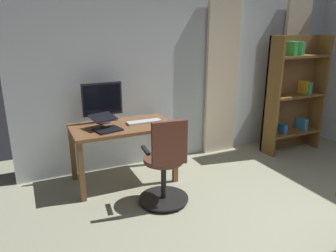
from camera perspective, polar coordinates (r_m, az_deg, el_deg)
name	(u,v)px	position (r m, az deg, el deg)	size (l,w,h in m)	color
back_room_partition	(194,62)	(4.81, 4.59, 11.22)	(5.07, 0.10, 2.82)	silver
curtain_left_panel	(293,70)	(5.86, 21.08, 9.24)	(0.47, 0.06, 2.42)	beige
curtain_right_panel	(222,75)	(4.96, 9.44, 8.88)	(0.53, 0.06, 2.42)	beige
desk	(123,133)	(4.05, -7.98, -1.30)	(1.24, 0.68, 0.74)	brown
office_chair	(165,166)	(3.52, -0.46, -7.03)	(0.56, 0.56, 1.01)	black
computer_monitor	(102,100)	(4.11, -11.49, 4.43)	(0.50, 0.18, 0.51)	#232328
computer_keyboard	(144,122)	(4.09, -4.25, 0.74)	(0.43, 0.13, 0.02)	#B7BCC1
laptop	(106,125)	(3.86, -10.86, 0.18)	(0.36, 0.41, 0.16)	black
computer_mouse	(166,122)	(4.04, -0.30, 0.66)	(0.06, 0.10, 0.04)	silver
bookshelf	(293,94)	(5.39, 21.12, 5.35)	(0.96, 0.30, 1.78)	brown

